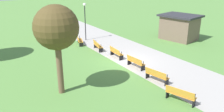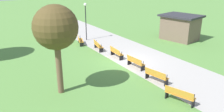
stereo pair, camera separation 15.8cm
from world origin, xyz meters
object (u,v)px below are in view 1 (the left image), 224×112
bench_1 (62,36)px  person_seated (63,34)px  bench_7 (180,95)px  tree_0 (56,28)px  bench_6 (156,75)px  lamp_post (85,15)px  kiosk (179,27)px  bench_2 (79,40)px  bench_0 (43,33)px  bench_3 (98,45)px  bench_5 (135,62)px  trash_bin (43,30)px  bench_4 (116,52)px

bench_1 → person_seated: person_seated is taller
bench_7 → tree_0: 7.82m
person_seated → bench_6: bearing=31.5°
lamp_post → kiosk: lamp_post is taller
bench_2 → bench_7: same height
bench_0 → lamp_post: (3.67, 3.64, 2.35)m
bench_1 → bench_3: (5.17, 1.68, 0.00)m
bench_0 → person_seated: person_seated is taller
bench_0 → lamp_post: lamp_post is taller
person_seated → tree_0: tree_0 is taller
bench_6 → bench_3: bearing=169.1°
lamp_post → bench_5: bearing=-1.9°
bench_0 → trash_bin: size_ratio=1.83×
kiosk → tree_0: bearing=-85.1°
person_seated → trash_bin: (-3.83, -1.13, -0.18)m
bench_3 → bench_4: bearing=18.1°
bench_6 → tree_0: size_ratio=0.33×
bench_5 → bench_0: bearing=-169.2°
bench_4 → trash_bin: (-11.88, -2.91, -0.01)m
bench_5 → bench_7: same height
kiosk → bench_4: bearing=-93.9°
bench_2 → bench_7: 13.40m
tree_0 → lamp_post: (-9.97, 6.53, -1.16)m
bench_0 → bench_3: same height
bench_6 → tree_0: (-2.03, -5.88, 3.51)m
bench_1 → trash_bin: size_ratio=1.88×
bench_7 → trash_bin: bearing=167.3°
tree_0 → trash_bin: (-15.27, 3.32, -3.53)m
tree_0 → bench_5: bearing=96.1°
person_seated → kiosk: 13.00m
bench_1 → bench_2: same height
bench_0 → trash_bin: 1.68m
bench_3 → trash_bin: size_ratio=1.90×
bench_4 → bench_6: bearing=0.0°
bench_7 → trash_bin: size_ratio=1.91×
bench_3 → tree_0: size_ratio=0.33×
person_seated → bench_7: bearing=28.1°
bench_2 → bench_4: bearing=28.9°
person_seated → trash_bin: size_ratio=1.32×
person_seated → tree_0: bearing=4.2°
bench_2 → bench_5: bearing=25.3°
bench_0 → lamp_post: 5.68m
bench_1 → tree_0: (11.26, -4.20, 3.51)m
bench_0 → bench_1: same height
bench_5 → person_seated: bearing=-174.2°
bench_7 → lamp_post: size_ratio=0.43×
bench_3 → trash_bin: 9.53m
bench_3 → bench_6: (8.13, 0.00, 0.00)m
bench_4 → trash_bin: size_ratio=1.87×
tree_0 → bench_7: bearing=48.1°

